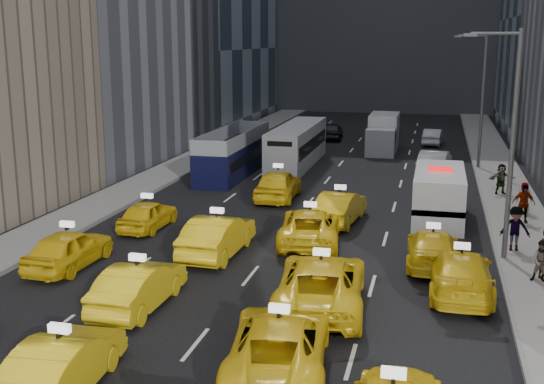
% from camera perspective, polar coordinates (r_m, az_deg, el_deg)
% --- Properties ---
extents(ground, '(160.00, 160.00, 0.00)m').
position_cam_1_polar(ground, '(18.60, -8.60, -15.05)').
color(ground, black).
rests_on(ground, ground).
extents(sidewalk_west, '(3.00, 90.00, 0.15)m').
position_cam_1_polar(sidewalk_west, '(44.42, -9.05, 1.48)').
color(sidewalk_west, gray).
rests_on(sidewalk_west, ground).
extents(sidewalk_east, '(3.00, 90.00, 0.15)m').
position_cam_1_polar(sidewalk_east, '(41.26, 18.98, 0.07)').
color(sidewalk_east, gray).
rests_on(sidewalk_east, ground).
extents(curb_west, '(0.15, 90.00, 0.18)m').
position_cam_1_polar(curb_west, '(43.89, -7.30, 1.41)').
color(curb_west, slate).
rests_on(curb_west, ground).
extents(curb_east, '(0.15, 90.00, 0.18)m').
position_cam_1_polar(curb_east, '(41.14, 16.98, 0.20)').
color(curb_east, slate).
rests_on(curb_east, ground).
extents(streetlight_near, '(2.15, 0.22, 9.00)m').
position_cam_1_polar(streetlight_near, '(27.55, 19.28, 4.29)').
color(streetlight_near, '#595B60').
rests_on(streetlight_near, ground).
extents(streetlight_far, '(2.15, 0.22, 9.00)m').
position_cam_1_polar(streetlight_far, '(47.39, 17.08, 7.69)').
color(streetlight_far, '#595B60').
rests_on(streetlight_far, ground).
extents(taxi_5, '(1.82, 4.61, 1.49)m').
position_cam_1_polar(taxi_5, '(18.13, -17.15, -13.63)').
color(taxi_5, yellow).
rests_on(taxi_5, ground).
extents(taxi_6, '(3.23, 5.79, 1.53)m').
position_cam_1_polar(taxi_6, '(18.40, 0.61, -12.55)').
color(taxi_6, yellow).
rests_on(taxi_6, ground).
extents(taxi_8, '(1.91, 4.49, 1.51)m').
position_cam_1_polar(taxi_8, '(27.30, -16.64, -4.56)').
color(taxi_8, yellow).
rests_on(taxi_8, ground).
extents(taxi_9, '(1.67, 4.58, 1.50)m').
position_cam_1_polar(taxi_9, '(22.82, -11.09, -7.70)').
color(taxi_9, yellow).
rests_on(taxi_9, ground).
extents(taxi_10, '(3.34, 6.25, 1.67)m').
position_cam_1_polar(taxi_10, '(22.46, 4.12, -7.59)').
color(taxi_10, yellow).
rests_on(taxi_10, ground).
extents(taxi_11, '(2.19, 5.23, 1.51)m').
position_cam_1_polar(taxi_11, '(24.42, 15.49, -6.55)').
color(taxi_11, yellow).
rests_on(taxi_11, ground).
extents(taxi_12, '(1.68, 4.02, 1.36)m').
position_cam_1_polar(taxi_12, '(31.93, -10.35, -1.88)').
color(taxi_12, yellow).
rests_on(taxi_12, ground).
extents(taxi_13, '(1.90, 5.06, 1.65)m').
position_cam_1_polar(taxi_13, '(27.75, -4.58, -3.63)').
color(taxi_13, yellow).
rests_on(taxi_13, ground).
extents(taxi_14, '(3.11, 5.63, 1.49)m').
position_cam_1_polar(taxi_14, '(29.33, 3.21, -2.87)').
color(taxi_14, yellow).
rests_on(taxi_14, ground).
extents(taxi_15, '(2.02, 4.80, 1.38)m').
position_cam_1_polar(taxi_15, '(27.16, 13.27, -4.60)').
color(taxi_15, yellow).
rests_on(taxi_15, ground).
extents(taxi_16, '(2.07, 4.95, 1.67)m').
position_cam_1_polar(taxi_16, '(37.11, 0.52, 0.62)').
color(taxi_16, yellow).
rests_on(taxi_16, ground).
extents(taxi_17, '(2.12, 4.76, 1.52)m').
position_cam_1_polar(taxi_17, '(32.65, 5.70, -1.27)').
color(taxi_17, yellow).
rests_on(taxi_17, ground).
extents(nypd_van, '(2.81, 6.25, 2.61)m').
position_cam_1_polar(nypd_van, '(33.86, 13.78, -0.33)').
color(nypd_van, white).
rests_on(nypd_van, ground).
extents(double_decker, '(3.11, 10.07, 2.88)m').
position_cam_1_polar(double_decker, '(43.98, -3.24, 3.29)').
color(double_decker, black).
rests_on(double_decker, ground).
extents(city_bus, '(3.65, 11.00, 2.79)m').
position_cam_1_polar(city_bus, '(47.27, 2.12, 3.91)').
color(city_bus, silver).
rests_on(city_bus, ground).
extents(box_truck, '(2.72, 6.43, 2.86)m').
position_cam_1_polar(box_truck, '(53.68, 9.28, 4.83)').
color(box_truck, silver).
rests_on(box_truck, ground).
extents(misc_car_0, '(2.30, 5.10, 1.62)m').
position_cam_1_polar(misc_car_0, '(45.07, 13.45, 2.40)').
color(misc_car_0, '#B1B5B9').
rests_on(misc_car_0, ground).
extents(misc_car_1, '(2.54, 5.43, 1.50)m').
position_cam_1_polar(misc_car_1, '(56.80, 1.33, 4.76)').
color(misc_car_1, black).
rests_on(misc_car_1, ground).
extents(misc_car_2, '(2.62, 5.62, 1.59)m').
position_cam_1_polar(misc_car_2, '(63.12, 9.39, 5.44)').
color(misc_car_2, gray).
rests_on(misc_car_2, ground).
extents(misc_car_3, '(2.10, 4.46, 1.47)m').
position_cam_1_polar(misc_car_3, '(59.79, 5.05, 5.10)').
color(misc_car_3, black).
rests_on(misc_car_3, ground).
extents(misc_car_4, '(1.76, 4.18, 1.34)m').
position_cam_1_polar(misc_car_4, '(58.12, 13.32, 4.53)').
color(misc_car_4, '#A2A5AA').
rests_on(misc_car_4, ground).
extents(pedestrian_1, '(0.80, 0.53, 1.53)m').
position_cam_1_polar(pedestrian_1, '(26.05, 21.67, -5.42)').
color(pedestrian_1, gray).
rests_on(pedestrian_1, sidewalk_east).
extents(pedestrian_2, '(1.21, 0.53, 1.84)m').
position_cam_1_polar(pedestrian_2, '(29.43, 19.68, -2.90)').
color(pedestrian_2, gray).
rests_on(pedestrian_2, sidewalk_east).
extents(pedestrian_3, '(1.12, 0.62, 1.82)m').
position_cam_1_polar(pedestrian_3, '(34.02, 20.29, -0.92)').
color(pedestrian_3, gray).
rests_on(pedestrian_3, sidewalk_east).
extents(pedestrian_4, '(0.78, 0.47, 1.53)m').
position_cam_1_polar(pedestrian_4, '(36.01, 20.34, -0.44)').
color(pedestrian_4, gray).
rests_on(pedestrian_4, sidewalk_east).
extents(pedestrian_5, '(1.62, 0.98, 1.69)m').
position_cam_1_polar(pedestrian_5, '(39.93, 18.62, 1.04)').
color(pedestrian_5, gray).
rests_on(pedestrian_5, sidewalk_east).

